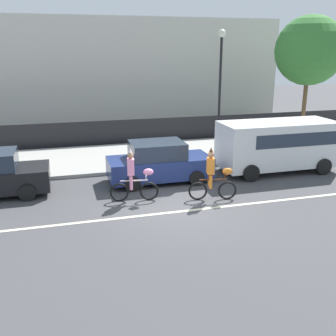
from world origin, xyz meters
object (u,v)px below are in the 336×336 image
Objects in this scene: parade_cyclist_orange at (213,177)px; street_lamp_post at (220,74)px; parked_car_navy at (159,163)px; parked_van_white at (279,142)px; parade_cyclist_pink at (134,178)px.

parade_cyclist_orange is 6.80m from street_lamp_post.
parade_cyclist_orange reaches higher than parked_car_navy.
parked_van_white is at bearing 0.31° from parked_car_navy.
street_lamp_post is at bearing 66.05° from parade_cyclist_orange.
parade_cyclist_pink is at bearing -164.58° from parked_van_white.
parade_cyclist_pink reaches higher than parked_car_navy.
parade_cyclist_pink is 6.96m from parked_van_white.
parade_cyclist_orange is 2.81m from parked_car_navy.
parked_van_white reaches higher than parked_car_navy.
parked_car_navy is (-5.35, -0.03, -0.50)m from parked_van_white.
parade_cyclist_pink and parade_cyclist_orange have the same top height.
parked_van_white is (6.69, 1.85, 0.44)m from parade_cyclist_pink.
street_lamp_post reaches higher than parked_car_navy.
parade_cyclist_pink is 2.77m from parade_cyclist_orange.
parked_van_white is 1.22× the size of parked_car_navy.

